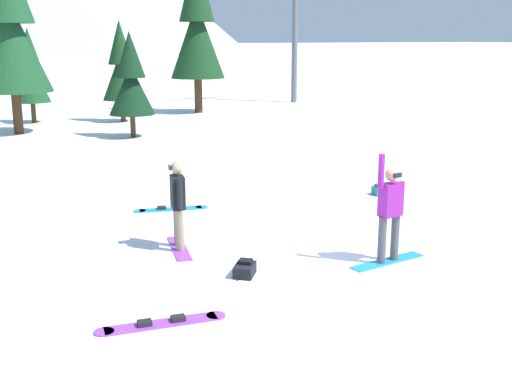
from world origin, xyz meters
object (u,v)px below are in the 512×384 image
Objects in this scene: backpack_black at (245,269)px; pine_tree_broad at (121,67)px; loose_snowboard_far_spare at (171,209)px; ski_lift_tower at (295,10)px; snowboarder_foreground at (390,211)px; loose_snowboard_near_right at (162,323)px; pine_tree_twin at (197,26)px; backpack_teal at (382,190)px; pine_tree_short at (30,71)px; pine_tree_tall at (131,80)px; snowboarder_midground at (178,203)px; pine_tree_young at (10,28)px.

pine_tree_broad is at bearing 79.98° from backpack_black.
loose_snowboard_far_spare is 3.23× the size of backpack_black.
backpack_black is 30.55m from ski_lift_tower.
snowboarder_foreground is at bearing -92.95° from pine_tree_broad.
snowboarder_foreground is at bearing 7.88° from loose_snowboard_near_right.
pine_tree_broad is 13.28m from ski_lift_tower.
snowboarder_foreground reaches higher than backpack_black.
snowboarder_foreground is at bearing -103.83° from pine_tree_twin.
snowboarder_foreground reaches higher than backpack_teal.
loose_snowboard_near_right is (-2.21, -5.83, -0.00)m from loose_snowboard_far_spare.
loose_snowboard_far_spare is 0.37× the size of pine_tree_broad.
loose_snowboard_far_spare is at bearing -88.40° from pine_tree_short.
backpack_teal is (7.57, 4.78, 0.10)m from loose_snowboard_near_right.
pine_tree_tall is (2.74, 16.01, 2.18)m from backpack_black.
snowboarder_midground is 3.44m from loose_snowboard_near_right.
pine_tree_twin is (5.65, 6.96, 2.24)m from pine_tree_tall.
backpack_teal reaches higher than loose_snowboard_far_spare.
backpack_black is 19.65m from pine_tree_young.
pine_tree_young reaches higher than pine_tree_tall.
backpack_black is (0.50, -1.85, -0.79)m from snowboarder_midground.
ski_lift_tower is at bearing 20.50° from pine_tree_broad.
loose_snowboard_near_right is 23.04m from pine_tree_broad.
backpack_black is at bearing -99.72° from pine_tree_tall.
pine_tree_twin is at bearing 21.54° from pine_tree_young.
backpack_teal is at bearing 53.47° from snowboarder_foreground.
backpack_teal is 19.96m from pine_tree_short.
pine_tree_twin is at bearing -160.87° from ski_lift_tower.
pine_tree_twin is 8.84m from pine_tree_short.
pine_tree_young is at bearing 93.82° from backpack_black.
backpack_black is at bearing -93.97° from loose_snowboard_far_spare.
snowboarder_midground is at bearing -102.90° from pine_tree_tall.
backpack_black is (-2.60, 0.56, -0.83)m from snowboarder_foreground.
snowboarder_foreground is at bearing -83.14° from pine_tree_short.
pine_tree_twin is 1.89× the size of pine_tree_short.
backpack_black is 6.73m from backpack_teal.
backpack_black is at bearing -110.08° from pine_tree_twin.
pine_tree_twin reaches higher than snowboarder_midground.
ski_lift_tower is at bearing 36.08° from pine_tree_tall.
backpack_black is at bearing -86.18° from pine_tree_young.
backpack_teal is 0.06× the size of ski_lift_tower.
pine_tree_twin is 0.86× the size of ski_lift_tower.
pine_tree_young is (-1.10, -3.39, 1.92)m from pine_tree_short.
loose_snowboard_far_spare is (0.82, 2.81, -0.88)m from snowboarder_midground.
backpack_teal is (5.36, -1.06, 0.10)m from loose_snowboard_far_spare.
loose_snowboard_far_spare is 3.25× the size of backpack_teal.
pine_tree_tall is 0.95× the size of pine_tree_short.
snowboarder_foreground is 24.49m from pine_tree_twin.
loose_snowboard_near_right is at bearing -113.06° from pine_tree_twin.
ski_lift_tower reaches higher than pine_tree_tall.
ski_lift_tower is at bearing 58.21° from backpack_black.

